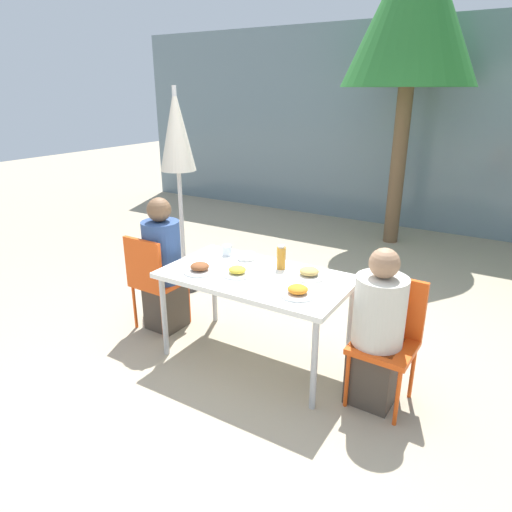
% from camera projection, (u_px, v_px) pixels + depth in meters
% --- Properties ---
extents(ground_plane, '(24.00, 24.00, 0.00)m').
position_uv_depth(ground_plane, '(256.00, 357.00, 3.70)').
color(ground_plane, tan).
extents(building_facade, '(10.00, 0.20, 3.00)m').
position_uv_depth(building_facade, '(413.00, 128.00, 6.78)').
color(building_facade, slate).
rests_on(building_facade, ground).
extents(dining_table, '(1.42, 0.79, 0.72)m').
position_uv_depth(dining_table, '(256.00, 282.00, 3.47)').
color(dining_table, white).
rests_on(dining_table, ground).
extents(chair_left, '(0.41, 0.41, 0.87)m').
position_uv_depth(chair_left, '(153.00, 276.00, 3.97)').
color(chair_left, '#E54C14').
rests_on(chair_left, ground).
extents(person_left, '(0.32, 0.32, 1.20)m').
position_uv_depth(person_left, '(163.00, 268.00, 3.99)').
color(person_left, '#473D33').
rests_on(person_left, ground).
extents(chair_right, '(0.41, 0.41, 0.87)m').
position_uv_depth(chair_right, '(388.00, 331.00, 3.06)').
color(chair_right, '#E54C14').
rests_on(chair_right, ground).
extents(person_right, '(0.34, 0.34, 1.12)m').
position_uv_depth(person_right, '(377.00, 333.00, 3.02)').
color(person_right, '#473D33').
rests_on(person_right, ground).
extents(closed_umbrella, '(0.36, 0.36, 2.08)m').
position_uv_depth(closed_umbrella, '(177.00, 142.00, 4.47)').
color(closed_umbrella, '#333333').
rests_on(closed_umbrella, ground).
extents(plate_0, '(0.26, 0.26, 0.07)m').
position_uv_depth(plate_0, '(200.00, 268.00, 3.50)').
color(plate_0, white).
rests_on(plate_0, dining_table).
extents(plate_1, '(0.25, 0.25, 0.07)m').
position_uv_depth(plate_1, '(298.00, 291.00, 3.10)').
color(plate_1, white).
rests_on(plate_1, dining_table).
extents(plate_2, '(0.24, 0.24, 0.07)m').
position_uv_depth(plate_2, '(237.00, 272.00, 3.44)').
color(plate_2, white).
rests_on(plate_2, dining_table).
extents(plate_3, '(0.27, 0.27, 0.07)m').
position_uv_depth(plate_3, '(309.00, 273.00, 3.40)').
color(plate_3, white).
rests_on(plate_3, dining_table).
extents(bottle, '(0.07, 0.07, 0.19)m').
position_uv_depth(bottle, '(281.00, 258.00, 3.53)').
color(bottle, '#B7751E').
rests_on(bottle, dining_table).
extents(drinking_cup, '(0.08, 0.08, 0.09)m').
position_uv_depth(drinking_cup, '(227.00, 250.00, 3.84)').
color(drinking_cup, silver).
rests_on(drinking_cup, dining_table).
extents(salad_bowl, '(0.15, 0.15, 0.05)m').
position_uv_depth(salad_bowl, '(247.00, 256.00, 3.76)').
color(salad_bowl, white).
rests_on(salad_bowl, dining_table).
extents(tree_behind_right, '(1.68, 1.68, 3.95)m').
position_uv_depth(tree_behind_right, '(415.00, 6.00, 5.49)').
color(tree_behind_right, brown).
rests_on(tree_behind_right, ground).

